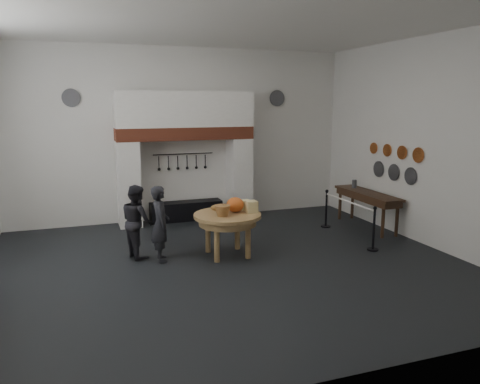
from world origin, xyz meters
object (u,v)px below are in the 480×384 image
object	(u,v)px
iron_range	(186,211)
visitor_near	(160,224)
visitor_far	(137,221)
side_table	(367,193)
work_table	(227,215)
barrier_post_near	(374,230)
barrier_post_far	(326,209)

from	to	relation	value
iron_range	visitor_near	bearing A→B (deg)	-111.67
visitor_far	side_table	size ratio (longest dim) A/B	0.67
work_table	side_table	distance (m)	4.05
visitor_far	visitor_near	bearing A→B (deg)	-151.09
iron_range	visitor_far	xyz separation A→B (m)	(-1.59, -2.60, 0.49)
barrier_post_near	side_table	bearing A→B (deg)	60.24
iron_range	visitor_near	size ratio (longest dim) A/B	1.26
barrier_post_near	visitor_far	bearing A→B (deg)	165.27
visitor_far	barrier_post_near	xyz separation A→B (m)	(4.76, -1.25, -0.29)
work_table	visitor_far	world-z (taller)	visitor_far
visitor_near	visitor_far	xyz separation A→B (m)	(-0.40, 0.40, -0.01)
visitor_near	barrier_post_near	distance (m)	4.45
side_table	barrier_post_far	world-z (taller)	same
visitor_near	iron_range	bearing A→B (deg)	-19.93
side_table	barrier_post_near	size ratio (longest dim) A/B	2.44
side_table	visitor_near	bearing A→B (deg)	-171.61
iron_range	side_table	xyz separation A→B (m)	(4.10, -2.22, 0.62)
iron_range	barrier_post_far	xyz separation A→B (m)	(3.17, -1.86, 0.20)
visitor_far	barrier_post_far	size ratio (longest dim) A/B	1.65
visitor_near	side_table	xyz separation A→B (m)	(5.29, 0.78, 0.11)
iron_range	barrier_post_far	bearing A→B (deg)	-30.38
iron_range	visitor_far	world-z (taller)	visitor_far
work_table	side_table	size ratio (longest dim) A/B	0.63
barrier_post_far	iron_range	bearing A→B (deg)	149.62
visitor_near	barrier_post_near	bearing A→B (deg)	-99.32
visitor_far	side_table	xyz separation A→B (m)	(5.69, 0.38, 0.13)
work_table	iron_range	bearing A→B (deg)	92.73
iron_range	visitor_near	world-z (taller)	visitor_near
work_table	barrier_post_far	xyz separation A→B (m)	(3.02, 1.28, -0.39)
side_table	barrier_post_near	bearing A→B (deg)	-119.76
barrier_post_far	visitor_far	bearing A→B (deg)	-171.07
work_table	barrier_post_near	bearing A→B (deg)	-13.41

